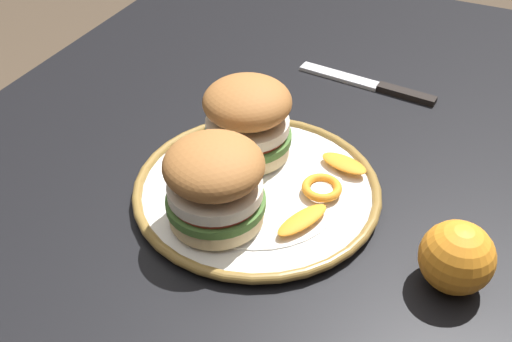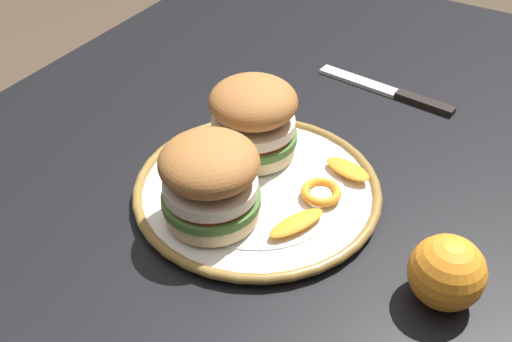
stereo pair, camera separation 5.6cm
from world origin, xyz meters
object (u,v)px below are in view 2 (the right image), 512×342
(sandwich_half_left, at_px, (210,179))
(dinner_plate, at_px, (256,191))
(dining_table, at_px, (227,240))
(sandwich_half_right, at_px, (253,117))
(whole_orange, at_px, (447,272))
(table_knife, at_px, (394,93))

(sandwich_half_left, bearing_deg, dinner_plate, -14.61)
(dining_table, relative_size, dinner_plate, 4.63)
(sandwich_half_right, bearing_deg, dining_table, 171.46)
(dinner_plate, xyz_separation_m, whole_orange, (-0.04, -0.24, 0.03))
(dining_table, xyz_separation_m, dinner_plate, (-0.00, -0.05, 0.11))
(table_knife, bearing_deg, dinner_plate, 168.73)
(dining_table, relative_size, sandwich_half_right, 11.16)
(dining_table, xyz_separation_m, whole_orange, (-0.04, -0.29, 0.14))
(dining_table, bearing_deg, table_knife, -19.58)
(dinner_plate, bearing_deg, table_knife, -11.27)
(dining_table, bearing_deg, whole_orange, -98.18)
(dinner_plate, relative_size, whole_orange, 3.93)
(dining_table, xyz_separation_m, sandwich_half_right, (0.06, -0.01, 0.17))
(table_knife, bearing_deg, sandwich_half_left, 168.12)
(dining_table, height_order, whole_orange, whole_orange)
(sandwich_half_left, bearing_deg, dining_table, 22.55)
(dining_table, distance_m, dinner_plate, 0.12)
(table_knife, bearing_deg, sandwich_half_right, 158.12)
(sandwich_half_left, bearing_deg, table_knife, -11.88)
(sandwich_half_right, bearing_deg, dinner_plate, -146.50)
(dining_table, height_order, dinner_plate, dinner_plate)
(dining_table, distance_m, sandwich_half_right, 0.18)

